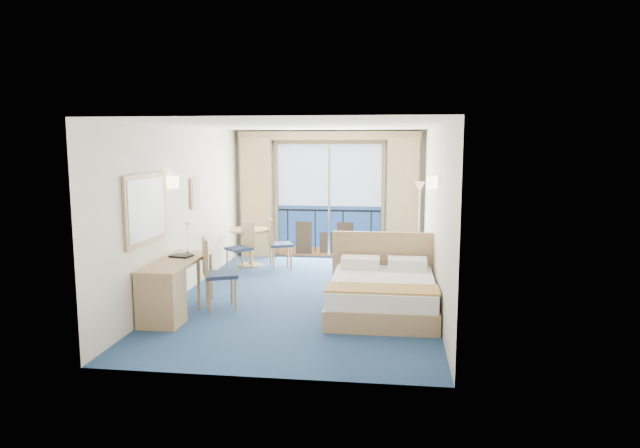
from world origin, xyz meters
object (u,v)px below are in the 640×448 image
Objects in this scene: desk at (165,292)px; table_chair_b at (243,244)px; nightstand at (418,273)px; desk_chair at (214,269)px; table_chair_a at (276,240)px; armchair at (385,253)px; floor_lamp at (420,202)px; round_table at (250,238)px; bed at (383,293)px.

table_chair_b is (0.25, 3.14, 0.11)m from desk.
desk_chair is at bearing -151.64° from nightstand.
table_chair_a is (0.82, 3.49, 0.13)m from desk.
armchair is 0.82× the size of table_chair_b.
table_chair_b is at bearing 165.76° from nightstand.
desk is (-3.49, -2.32, 0.17)m from nightstand.
floor_lamp reaches higher than desk.
table_chair_b is at bearing -38.03° from armchair.
round_table is at bearing -49.53° from armchair.
round_table is (-0.22, 2.99, -0.04)m from desk_chair.
desk_chair is (-2.45, -0.16, 0.31)m from bed.
desk is 0.86m from desk_chair.
table_chair_a is 0.67m from table_chair_b.
nightstand is 0.65× the size of armchair.
bed is 1.84× the size of desk_chair.
desk is at bearing 145.40° from table_chair_a.
armchair is at bearing 114.96° from nightstand.
desk_chair is 1.29× the size of round_table.
nightstand is 3.35m from table_chair_b.
desk is 1.67× the size of table_chair_a.
table_chair_b is (-0.01, -0.54, -0.02)m from round_table.
table_chair_a is (-2.11, -0.03, 0.20)m from armchair.
floor_lamp is at bearing 87.25° from nightstand.
nightstand is at bearing 28.72° from table_chair_b.
table_chair_b is (-2.68, -0.38, 0.18)m from armchair.
nightstand is 0.48× the size of desk_chair.
floor_lamp is at bearing -176.56° from armchair.
floor_lamp reaches higher than desk_chair.
table_chair_b reaches higher than desk.
bed is at bearing 43.89° from armchair.
armchair reaches higher than nightstand.
nightstand is at bearing 69.17° from bed.
desk reaches higher than nightstand.
bed is 2.67m from armchair.
floor_lamp reaches higher than table_chair_a.
desk is 2.00× the size of round_table.
round_table is 0.84× the size of table_chair_a.
desk_chair reaches higher than bed.
armchair is 0.48× the size of desk.
bed is 3.64m from floor_lamp.
floor_lamp is 1.56× the size of desk_chair.
round_table is at bearing 132.30° from table_chair_b.
armchair is 0.95× the size of round_table.
table_chair_b is (-3.24, 0.82, 0.28)m from nightstand.
desk is at bearing -129.91° from floor_lamp.
table_chair_a is at bearing 74.42° from table_chair_b.
round_table reaches higher than nightstand.
table_chair_a reaches higher than round_table.
bed is 3.39m from table_chair_a.
armchair is 2.12m from table_chair_a.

